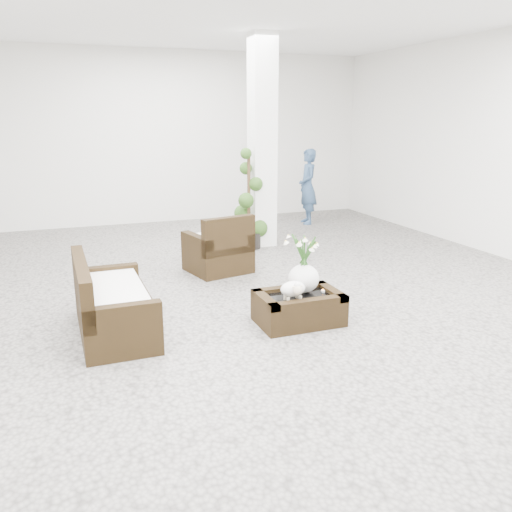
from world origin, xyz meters
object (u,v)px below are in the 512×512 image
object	(u,v)px
topiary	(249,200)
coffee_table	(299,309)
armchair	(218,243)
loveseat	(114,296)

from	to	relation	value
topiary	coffee_table	bearing A→B (deg)	-100.80
coffee_table	armchair	bearing A→B (deg)	96.48
armchair	loveseat	world-z (taller)	armchair
coffee_table	loveseat	size ratio (longest dim) A/B	0.60
coffee_table	topiary	world-z (taller)	topiary
coffee_table	armchair	size ratio (longest dim) A/B	1.06
coffee_table	topiary	distance (m)	3.52
loveseat	topiary	bearing A→B (deg)	-41.51
coffee_table	armchair	distance (m)	2.26
armchair	coffee_table	bearing A→B (deg)	83.57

